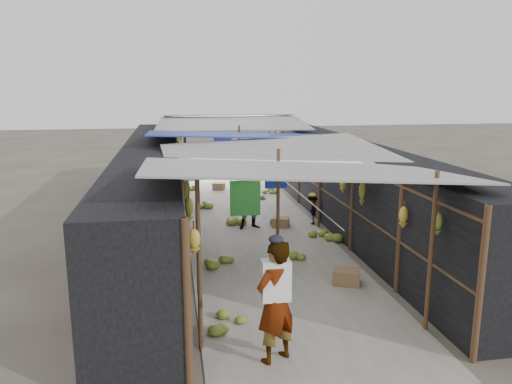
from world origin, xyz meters
TOP-DOWN VIEW (x-y plane):
  - ground at (0.00, 0.00)m, footprint 80.00×80.00m
  - aisle_slab at (0.00, 6.50)m, footprint 3.60×16.00m
  - stall_left at (-2.70, 6.50)m, footprint 1.40×15.00m
  - stall_right at (2.70, 6.50)m, footprint 1.40×15.00m
  - crate_near at (0.76, 6.19)m, footprint 0.56×0.50m
  - crate_mid at (1.18, 1.99)m, footprint 0.64×0.59m
  - crate_back at (-0.45, 11.47)m, footprint 0.52×0.47m
  - black_basin at (0.79, 6.42)m, footprint 0.54×0.54m
  - vendor_elderly at (-0.78, -0.50)m, footprint 0.79×0.71m
  - shopper_blue at (-0.02, 6.17)m, footprint 0.81×0.66m
  - vendor_seated at (1.70, 6.29)m, footprint 0.41×0.60m
  - market_canopy at (0.03, 6.84)m, footprint 5.62×15.20m
  - hanging_bananas at (-0.07, 6.91)m, footprint 3.95×14.26m
  - floor_bananas at (-0.26, 6.24)m, footprint 4.07×11.39m

SIDE VIEW (x-z plane):
  - ground at x=0.00m, z-range 0.00..0.00m
  - aisle_slab at x=0.00m, z-range 0.00..0.02m
  - black_basin at x=0.79m, z-range 0.00..0.16m
  - crate_back at x=-0.45m, z-range 0.00..0.27m
  - crate_near at x=0.76m, z-range 0.00..0.28m
  - floor_bananas at x=-0.26m, z-range -0.02..0.33m
  - crate_mid at x=1.18m, z-range 0.00..0.31m
  - vendor_seated at x=1.70m, z-range 0.00..0.85m
  - shopper_blue at x=-0.02m, z-range 0.00..1.55m
  - vendor_elderly at x=-0.78m, z-range 0.00..1.81m
  - stall_left at x=-2.70m, z-range 0.00..2.30m
  - stall_right at x=2.70m, z-range 0.00..2.30m
  - hanging_bananas at x=-0.07m, z-range 1.24..2.04m
  - market_canopy at x=0.03m, z-range 1.02..3.79m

